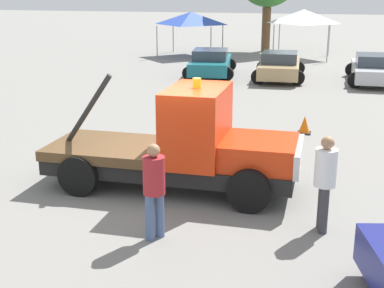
{
  "coord_description": "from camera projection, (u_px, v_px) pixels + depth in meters",
  "views": [
    {
      "loc": [
        3.39,
        -10.74,
        4.35
      ],
      "look_at": [
        0.5,
        0.0,
        1.05
      ],
      "focal_mm": 50.0,
      "sensor_mm": 36.0,
      "label": 1
    }
  ],
  "objects": [
    {
      "name": "person_at_hood",
      "position": [
        154.0,
        185.0,
        9.31
      ],
      "size": [
        0.39,
        0.39,
        1.76
      ],
      "rotation": [
        0.0,
        0.0,
        2.5
      ],
      "color": "#475B84",
      "rests_on": "ground"
    },
    {
      "name": "parked_car_teal",
      "position": [
        211.0,
        63.0,
        26.76
      ],
      "size": [
        2.89,
        4.8,
        1.34
      ],
      "rotation": [
        0.0,
        0.0,
        1.72
      ],
      "color": "#196670",
      "rests_on": "ground"
    },
    {
      "name": "traffic_cone",
      "position": [
        304.0,
        125.0,
        16.33
      ],
      "size": [
        0.4,
        0.4,
        0.55
      ],
      "color": "black",
      "rests_on": "ground"
    },
    {
      "name": "parked_car_silver",
      "position": [
        374.0,
        69.0,
        24.77
      ],
      "size": [
        2.55,
        4.74,
        1.34
      ],
      "rotation": [
        0.0,
        0.0,
        1.6
      ],
      "color": "#B7B7BC",
      "rests_on": "ground"
    },
    {
      "name": "tow_truck",
      "position": [
        185.0,
        147.0,
        11.67
      ],
      "size": [
        5.62,
        2.17,
        2.51
      ],
      "rotation": [
        0.0,
        0.0,
        0.02
      ],
      "color": "black",
      "rests_on": "ground"
    },
    {
      "name": "ground_plane",
      "position": [
        171.0,
        187.0,
        12.02
      ],
      "size": [
        160.0,
        160.0,
        0.0
      ],
      "primitive_type": "plane",
      "color": "gray"
    },
    {
      "name": "person_near_truck",
      "position": [
        325.0,
        177.0,
        9.61
      ],
      "size": [
        0.4,
        0.4,
        1.81
      ],
      "rotation": [
        0.0,
        0.0,
        3.31
      ],
      "color": "#38383D",
      "rests_on": "ground"
    },
    {
      "name": "canopy_tent_blue",
      "position": [
        191.0,
        18.0,
        33.82
      ],
      "size": [
        3.5,
        3.5,
        2.78
      ],
      "color": "#9E9EA3",
      "rests_on": "ground"
    },
    {
      "name": "canopy_tent_white",
      "position": [
        304.0,
        16.0,
        32.79
      ],
      "size": [
        3.26,
        3.26,
        2.97
      ],
      "color": "#9E9EA3",
      "rests_on": "ground"
    },
    {
      "name": "parked_car_tan",
      "position": [
        279.0,
        66.0,
        25.7
      ],
      "size": [
        2.62,
        4.57,
        1.34
      ],
      "rotation": [
        0.0,
        0.0,
        1.63
      ],
      "color": "tan",
      "rests_on": "ground"
    }
  ]
}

